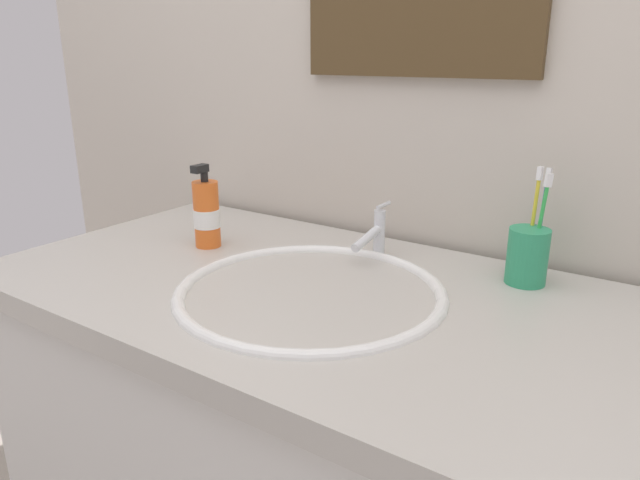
{
  "coord_description": "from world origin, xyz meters",
  "views": [
    {
      "loc": [
        0.54,
        -0.8,
        1.32
      ],
      "look_at": [
        -0.01,
        0.0,
        1.0
      ],
      "focal_mm": 32.57,
      "sensor_mm": 36.0,
      "label": 1
    }
  ],
  "objects_px": {
    "toothbrush_yellow": "(534,216)",
    "toothbrush_cup": "(527,256)",
    "toothbrush_green": "(541,221)",
    "soap_dispenser": "(207,214)",
    "toothbrush_blue": "(541,217)",
    "faucet": "(375,233)"
  },
  "relations": [
    {
      "from": "toothbrush_cup",
      "to": "faucet",
      "type": "bearing_deg",
      "value": -174.81
    },
    {
      "from": "toothbrush_yellow",
      "to": "toothbrush_cup",
      "type": "bearing_deg",
      "value": -82.23
    },
    {
      "from": "toothbrush_yellow",
      "to": "toothbrush_green",
      "type": "height_order",
      "value": "toothbrush_yellow"
    },
    {
      "from": "toothbrush_green",
      "to": "toothbrush_blue",
      "type": "distance_m",
      "value": 0.02
    },
    {
      "from": "toothbrush_blue",
      "to": "soap_dispenser",
      "type": "xyz_separation_m",
      "value": [
        -0.65,
        -0.21,
        -0.05
      ]
    },
    {
      "from": "faucet",
      "to": "toothbrush_yellow",
      "type": "height_order",
      "value": "toothbrush_yellow"
    },
    {
      "from": "toothbrush_cup",
      "to": "soap_dispenser",
      "type": "bearing_deg",
      "value": -164.84
    },
    {
      "from": "toothbrush_yellow",
      "to": "soap_dispenser",
      "type": "bearing_deg",
      "value": -162.42
    },
    {
      "from": "faucet",
      "to": "toothbrush_blue",
      "type": "relative_size",
      "value": 0.69
    },
    {
      "from": "toothbrush_yellow",
      "to": "toothbrush_green",
      "type": "bearing_deg",
      "value": -36.79
    },
    {
      "from": "toothbrush_yellow",
      "to": "toothbrush_blue",
      "type": "bearing_deg",
      "value": 25.53
    },
    {
      "from": "toothbrush_blue",
      "to": "faucet",
      "type": "bearing_deg",
      "value": -168.8
    },
    {
      "from": "toothbrush_cup",
      "to": "soap_dispenser",
      "type": "xyz_separation_m",
      "value": [
        -0.64,
        -0.17,
        0.02
      ]
    },
    {
      "from": "toothbrush_green",
      "to": "soap_dispenser",
      "type": "relative_size",
      "value": 1.09
    },
    {
      "from": "faucet",
      "to": "toothbrush_green",
      "type": "height_order",
      "value": "toothbrush_green"
    },
    {
      "from": "faucet",
      "to": "toothbrush_blue",
      "type": "xyz_separation_m",
      "value": [
        0.31,
        0.06,
        0.07
      ]
    },
    {
      "from": "toothbrush_cup",
      "to": "toothbrush_green",
      "type": "xyz_separation_m",
      "value": [
        0.01,
        0.02,
        0.07
      ]
    },
    {
      "from": "toothbrush_cup",
      "to": "toothbrush_yellow",
      "type": "xyz_separation_m",
      "value": [
        -0.0,
        0.03,
        0.07
      ]
    },
    {
      "from": "toothbrush_cup",
      "to": "toothbrush_blue",
      "type": "bearing_deg",
      "value": 75.89
    },
    {
      "from": "toothbrush_yellow",
      "to": "soap_dispenser",
      "type": "height_order",
      "value": "toothbrush_yellow"
    },
    {
      "from": "toothbrush_cup",
      "to": "toothbrush_yellow",
      "type": "relative_size",
      "value": 0.5
    },
    {
      "from": "toothbrush_green",
      "to": "toothbrush_yellow",
      "type": "bearing_deg",
      "value": 143.21
    }
  ]
}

